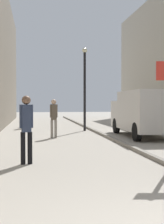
% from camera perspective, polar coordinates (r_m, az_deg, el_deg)
% --- Properties ---
extents(ground_plane, '(80.00, 80.00, 0.00)m').
position_cam_1_polar(ground_plane, '(15.06, -1.98, -4.47)').
color(ground_plane, '#A8A093').
extents(kerb_strip, '(0.16, 40.00, 0.12)m').
position_cam_1_polar(kerb_strip, '(15.33, 3.91, -4.14)').
color(kerb_strip, gray).
rests_on(kerb_strip, ground_plane).
extents(pedestrian_main_foreground, '(0.35, 0.23, 1.77)m').
position_cam_1_polar(pedestrian_main_foreground, '(14.35, -5.16, -0.68)').
color(pedestrian_main_foreground, gray).
rests_on(pedestrian_main_foreground, ground_plane).
extents(pedestrian_mid_block, '(0.35, 0.24, 1.80)m').
position_cam_1_polar(pedestrian_mid_block, '(8.34, -10.08, -2.28)').
color(pedestrian_mid_block, black).
rests_on(pedestrian_mid_block, ground_plane).
extents(delivery_van, '(2.06, 5.20, 2.17)m').
position_cam_1_polar(delivery_van, '(15.19, 11.10, 0.00)').
color(delivery_van, silver).
rests_on(delivery_van, ground_plane).
extents(lamp_post, '(0.28, 0.28, 4.76)m').
position_cam_1_polar(lamp_post, '(18.06, 0.49, 5.20)').
color(lamp_post, black).
rests_on(lamp_post, ground_plane).
extents(cafe_chair_near_window, '(0.55, 0.55, 0.94)m').
position_cam_1_polar(cafe_chair_near_window, '(19.67, -10.56, -1.46)').
color(cafe_chair_near_window, black).
rests_on(cafe_chair_near_window, ground_plane).
extents(cafe_chair_by_doorway, '(0.55, 0.55, 0.94)m').
position_cam_1_polar(cafe_chair_by_doorway, '(20.75, -10.22, -1.30)').
color(cafe_chair_by_doorway, black).
rests_on(cafe_chair_by_doorway, ground_plane).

